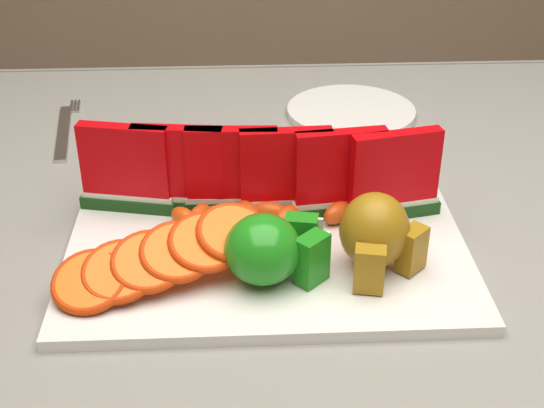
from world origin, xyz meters
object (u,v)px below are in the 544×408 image
Objects in this scene: pear_cluster at (376,234)px; fork at (65,130)px; platter at (267,243)px; side_plate at (351,112)px; apple_cluster at (270,249)px.

fork is at bearing 135.90° from pear_cluster.
platter reaches higher than side_plate.
pear_cluster reaches higher than fork.
pear_cluster reaches higher than platter.
platter is at bearing 151.05° from pear_cluster.
platter is 2.22× the size of side_plate.
fork is at bearing -174.72° from side_plate.
side_plate is 0.39m from fork.
pear_cluster is 0.39m from side_plate.
apple_cluster is 0.10m from pear_cluster.
side_plate is (0.03, 0.39, -0.05)m from pear_cluster.
pear_cluster is at bearing -94.83° from side_plate.
side_plate is (0.13, 0.40, -0.04)m from apple_cluster.
apple_cluster is at bearing -89.49° from platter.
platter is at bearing -112.00° from side_plate.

